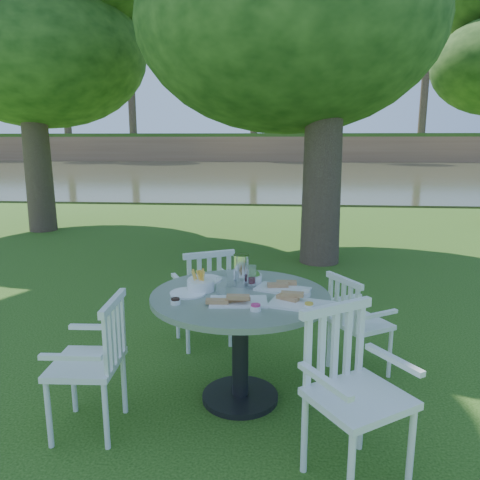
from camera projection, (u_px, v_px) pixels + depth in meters
name	position (u px, v px, depth m)	size (l,w,h in m)	color
ground	(238.00, 323.00, 4.89)	(140.00, 140.00, 0.00)	#1B410D
table	(240.00, 318.00, 3.33)	(1.26, 1.26, 0.82)	black
chair_ne	(352.00, 318.00, 3.74)	(0.55, 0.56, 0.83)	white
chair_nw	(206.00, 290.00, 4.24)	(0.61, 0.60, 0.92)	white
chair_sw	(99.00, 355.00, 2.99)	(0.45, 0.48, 0.90)	white
chair_se	(347.00, 379.00, 2.61)	(0.66, 0.66, 0.97)	white
tableware	(239.00, 284.00, 3.36)	(1.15, 0.81, 0.24)	white
river	(274.00, 173.00, 27.30)	(100.00, 28.00, 0.12)	#363921
far_bank	(282.00, 82.00, 43.42)	(100.00, 18.00, 15.20)	#8D6042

